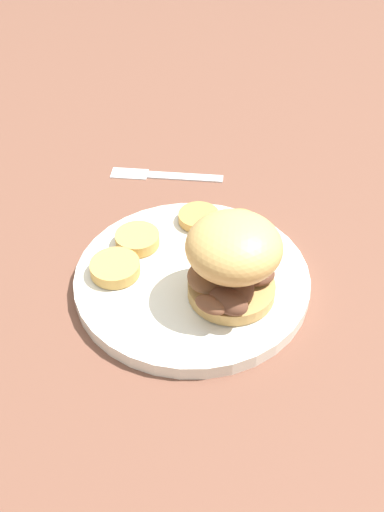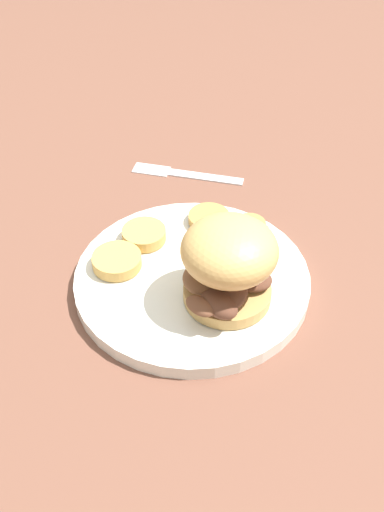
{
  "view_description": "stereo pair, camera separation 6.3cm",
  "coord_description": "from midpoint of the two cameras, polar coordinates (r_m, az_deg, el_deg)",
  "views": [
    {
      "loc": [
        0.47,
        0.04,
        0.47
      ],
      "look_at": [
        0.0,
        0.0,
        0.04
      ],
      "focal_mm": 42.0,
      "sensor_mm": 36.0,
      "label": 1
    },
    {
      "loc": [
        0.46,
        0.1,
        0.47
      ],
      "look_at": [
        0.0,
        0.0,
        0.04
      ],
      "focal_mm": 42.0,
      "sensor_mm": 36.0,
      "label": 2
    }
  ],
  "objects": [
    {
      "name": "potato_round_1",
      "position": [
        0.71,
        -1.57,
        3.59
      ],
      "size": [
        0.05,
        0.05,
        0.01
      ],
      "primitive_type": "cylinder",
      "color": "#BC8942",
      "rests_on": "dinner_plate"
    },
    {
      "name": "potato_round_0",
      "position": [
        0.71,
        2.09,
        3.15
      ],
      "size": [
        0.04,
        0.04,
        0.01
      ],
      "primitive_type": "cylinder",
      "color": "#BC8942",
      "rests_on": "dinner_plate"
    },
    {
      "name": "potato_round_3",
      "position": [
        0.69,
        -7.86,
        1.5
      ],
      "size": [
        0.05,
        0.05,
        0.01
      ],
      "primitive_type": "cylinder",
      "color": "tan",
      "rests_on": "dinner_plate"
    },
    {
      "name": "ground_plane",
      "position": [
        0.66,
        -2.74,
        -2.87
      ],
      "size": [
        4.0,
        4.0,
        0.0
      ],
      "primitive_type": "plane",
      "color": "brown"
    },
    {
      "name": "fork",
      "position": [
        0.83,
        -4.84,
        7.6
      ],
      "size": [
        0.02,
        0.15,
        0.0
      ],
      "color": "silver",
      "rests_on": "ground_plane"
    },
    {
      "name": "dinner_plate",
      "position": [
        0.66,
        -2.76,
        -2.26
      ],
      "size": [
        0.26,
        0.26,
        0.02
      ],
      "color": "white",
      "rests_on": "ground_plane"
    },
    {
      "name": "sandwich",
      "position": [
        0.59,
        0.85,
        -0.52
      ],
      "size": [
        0.11,
        0.1,
        0.09
      ],
      "color": "tan",
      "rests_on": "dinner_plate"
    },
    {
      "name": "potato_round_2",
      "position": [
        0.66,
        -10.09,
        -1.24
      ],
      "size": [
        0.05,
        0.05,
        0.01
      ],
      "primitive_type": "cylinder",
      "color": "tan",
      "rests_on": "dinner_plate"
    }
  ]
}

